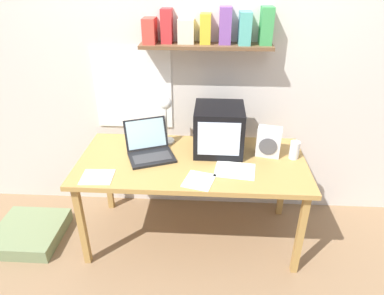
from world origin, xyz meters
name	(u,v)px	position (x,y,z in m)	size (l,w,h in m)	color
ground_plane	(192,235)	(0.00, 0.00, 0.00)	(12.00, 12.00, 0.00)	#8B6B4C
back_wall	(196,59)	(0.00, 0.48, 1.30)	(5.60, 0.24, 2.60)	beige
corner_desk	(192,167)	(0.00, 0.00, 0.65)	(1.62, 0.77, 0.70)	#AF8544
crt_monitor	(219,129)	(0.19, 0.16, 0.88)	(0.36, 0.36, 0.34)	black
laptop	(149,147)	(-0.32, 0.07, 0.76)	(0.41, 0.42, 0.23)	black
desk_lamp	(166,114)	(-0.21, 0.24, 0.96)	(0.12, 0.15, 0.38)	silver
juice_glass	(294,151)	(0.73, 0.07, 0.76)	(0.07, 0.07, 0.13)	white
space_heater	(269,142)	(0.55, 0.11, 0.81)	(0.19, 0.15, 0.21)	silver
printed_handout	(97,177)	(-0.61, -0.26, 0.71)	(0.21, 0.19, 0.00)	white
loose_paper_near_monitor	(235,170)	(0.30, -0.12, 0.71)	(0.29, 0.25, 0.00)	white
open_notebook	(199,180)	(0.06, -0.26, 0.71)	(0.23, 0.24, 0.00)	white
floor_cushion	(29,233)	(-1.29, -0.11, 0.05)	(0.51, 0.51, 0.11)	#75875C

